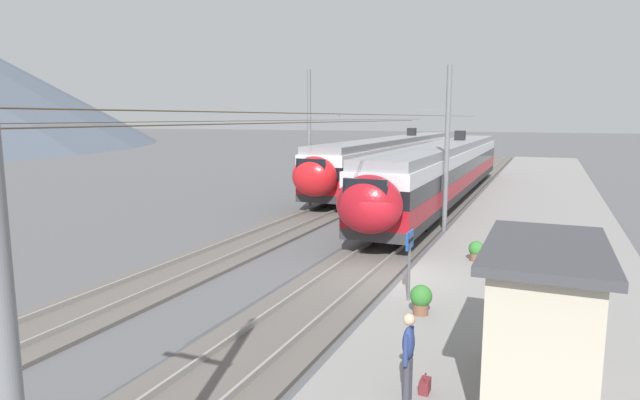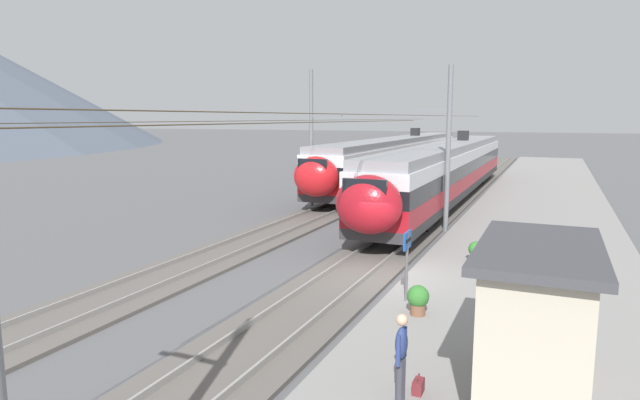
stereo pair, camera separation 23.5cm
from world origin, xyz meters
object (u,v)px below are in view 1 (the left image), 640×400
potted_plant_by_shelter (476,250)px  train_far_track (395,157)px  platform_sign (410,250)px  handbag_beside_passenger (425,386)px  passenger_walking (408,353)px  potted_plant_platform_edge (421,298)px  catenary_mast_mid (445,146)px  platform_shelter (542,321)px  catenary_mast_far_side (311,137)px  train_near_platform (446,168)px

potted_plant_by_shelter → train_far_track: bearing=21.8°
platform_sign → handbag_beside_passenger: platform_sign is taller
passenger_walking → potted_plant_by_shelter: passenger_walking is taller
platform_sign → potted_plant_platform_edge: platform_sign is taller
handbag_beside_passenger → potted_plant_platform_edge: bearing=13.7°
passenger_walking → handbag_beside_passenger: size_ratio=4.27×
catenary_mast_mid → handbag_beside_passenger: (-16.51, -2.71, -3.70)m
platform_sign → potted_plant_by_shelter: 5.49m
platform_sign → catenary_mast_mid: bearing=5.7°
passenger_walking → potted_plant_platform_edge: 4.58m
platform_sign → potted_plant_by_shelter: (5.23, -1.24, -1.09)m
catenary_mast_mid → potted_plant_platform_edge: catenary_mast_mid is taller
potted_plant_by_shelter → platform_shelter: bearing=-166.6°
platform_sign → handbag_beside_passenger: 5.45m
catenary_mast_far_side → potted_plant_by_shelter: 15.95m
passenger_walking → potted_plant_by_shelter: bearing=0.4°
handbag_beside_passenger → potted_plant_platform_edge: potted_plant_platform_edge is taller
potted_plant_platform_edge → platform_shelter: platform_shelter is taller
train_near_platform → platform_sign: 20.73m
train_far_track → catenary_mast_far_side: size_ratio=0.79×
handbag_beside_passenger → potted_plant_by_shelter: bearing=1.8°
train_far_track → catenary_mast_mid: catenary_mast_mid is taller
passenger_walking → potted_plant_platform_edge: bearing=9.5°
catenary_mast_far_side → passenger_walking: size_ratio=26.48×
catenary_mast_mid → passenger_walking: catenary_mast_mid is taller
platform_sign → potted_plant_platform_edge: (-0.98, -0.58, -1.03)m
catenary_mast_mid → potted_plant_by_shelter: catenary_mast_mid is taller
passenger_walking → potted_plant_by_shelter: (10.70, 0.08, -0.54)m
catenary_mast_mid → handbag_beside_passenger: bearing=-170.7°
passenger_walking → catenary_mast_mid: bearing=8.3°
potted_plant_platform_edge → platform_shelter: 4.68m
platform_sign → platform_shelter: (-4.44, -3.54, 0.02)m
train_near_platform → catenary_mast_mid: bearing=-170.8°
train_far_track → catenary_mast_far_side: bearing=172.7°
platform_sign → passenger_walking: (-5.47, -1.32, -0.55)m
catenary_mast_mid → catenary_mast_far_side: (4.37, 8.96, 0.18)m
platform_sign → platform_shelter: size_ratio=0.50×
catenary_mast_mid → platform_shelter: 16.74m
train_near_platform → catenary_mast_mid: (-9.09, -1.47, 1.90)m
passenger_walking → platform_shelter: size_ratio=0.41×
train_near_platform → catenary_mast_mid: catenary_mast_mid is taller
train_near_platform → train_far_track: (8.74, 5.76, 0.00)m
platform_shelter → potted_plant_platform_edge: bearing=40.6°
platform_shelter → handbag_beside_passenger: bearing=107.1°
handbag_beside_passenger → train_far_track: bearing=16.1°
handbag_beside_passenger → catenary_mast_far_side: bearing=29.2°
platform_shelter → train_far_track: bearing=19.5°
train_far_track → potted_plant_by_shelter: train_far_track is taller
passenger_walking → platform_shelter: platform_shelter is taller
passenger_walking → handbag_beside_passenger: (0.43, -0.24, -0.81)m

